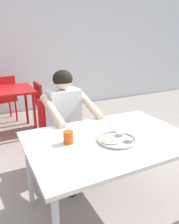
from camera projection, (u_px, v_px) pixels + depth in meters
ground_plane at (118, 213)px, 1.95m from camera, size 12.00×12.00×0.05m
back_wall at (27, 26)px, 4.23m from camera, size 12.00×0.12×3.40m
table_foreground at (109, 145)px, 1.73m from camera, size 1.29×0.89×0.72m
thali_tray at (117, 139)px, 1.66m from camera, size 0.30×0.30×0.03m
drinking_cup at (68, 137)px, 1.61m from camera, size 0.08×0.08×0.10m
chair_foreground at (60, 128)px, 2.49m from camera, size 0.48×0.46×0.83m
diner_foreground at (68, 116)px, 2.25m from camera, size 0.53×0.58×1.17m
table_background_red at (3, 95)px, 3.30m from camera, size 0.89×0.78×0.74m
chair_red_right at (45, 102)px, 3.60m from camera, size 0.41×0.44×0.80m
chair_red_far at (3, 96)px, 3.85m from camera, size 0.51×0.48×0.86m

